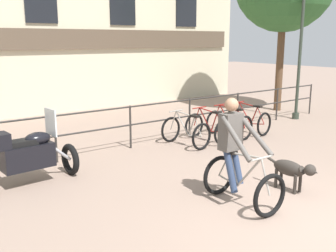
# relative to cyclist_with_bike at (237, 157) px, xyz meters

# --- Properties ---
(ground_plane) EXTENTS (60.00, 60.00, 0.00)m
(ground_plane) POSITION_rel_cyclist_with_bike_xyz_m (0.37, -1.39, -0.76)
(ground_plane) COLOR gray
(canal_railing) EXTENTS (15.05, 0.05, 1.05)m
(canal_railing) POSITION_rel_cyclist_with_bike_xyz_m (0.37, 3.81, -0.05)
(canal_railing) COLOR #2D2B28
(canal_railing) RESTS_ON ground_plane
(cyclist_with_bike) EXTENTS (0.72, 1.19, 1.70)m
(cyclist_with_bike) POSITION_rel_cyclist_with_bike_xyz_m (0.00, 0.00, 0.00)
(cyclist_with_bike) COLOR black
(cyclist_with_bike) RESTS_ON ground_plane
(dog) EXTENTS (0.23, 1.03, 0.57)m
(dog) POSITION_rel_cyclist_with_bike_xyz_m (1.12, -0.26, -0.37)
(dog) COLOR #332D28
(dog) RESTS_ON ground_plane
(parked_motorcycle) EXTENTS (1.80, 0.72, 1.35)m
(parked_motorcycle) POSITION_rel_cyclist_with_bike_xyz_m (-2.42, 2.85, -0.20)
(parked_motorcycle) COLOR black
(parked_motorcycle) RESTS_ON ground_plane
(parked_bicycle_near_lamp) EXTENTS (0.79, 1.18, 0.86)m
(parked_bicycle_near_lamp) POSITION_rel_cyclist_with_bike_xyz_m (1.57, 3.15, -0.41)
(parked_bicycle_near_lamp) COLOR black
(parked_bicycle_near_lamp) RESTS_ON ground_plane
(parked_bicycle_mid_left) EXTENTS (0.71, 1.14, 0.86)m
(parked_bicycle_mid_left) POSITION_rel_cyclist_with_bike_xyz_m (2.33, 3.15, -0.41)
(parked_bicycle_mid_left) COLOR black
(parked_bicycle_mid_left) RESTS_ON ground_plane
(parked_bicycle_mid_right) EXTENTS (0.78, 1.17, 0.86)m
(parked_bicycle_mid_right) POSITION_rel_cyclist_with_bike_xyz_m (3.10, 3.15, -0.41)
(parked_bicycle_mid_right) COLOR black
(parked_bicycle_mid_right) RESTS_ON ground_plane
(parked_bicycle_far_end) EXTENTS (0.79, 1.18, 0.86)m
(parked_bicycle_far_end) POSITION_rel_cyclist_with_bike_xyz_m (3.86, 3.15, -0.41)
(parked_bicycle_far_end) COLOR black
(parked_bicycle_far_end) RESTS_ON ground_plane
(street_lamp) EXTENTS (0.28, 0.28, 4.32)m
(street_lamp) POSITION_rel_cyclist_with_bike_xyz_m (6.66, 3.54, 1.66)
(street_lamp) COLOR #2D382D
(street_lamp) RESTS_ON ground_plane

